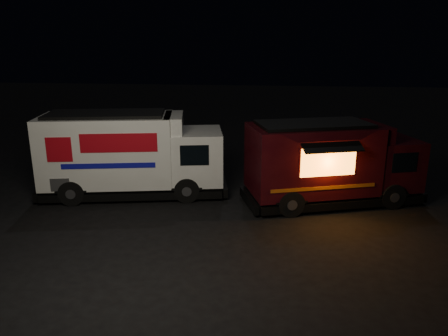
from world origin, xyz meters
TOP-DOWN VIEW (x-y plane):
  - ground at (0.00, 0.00)m, footprint 80.00×80.00m
  - white_truck at (-2.50, 2.60)m, footprint 6.53×3.24m
  - red_truck at (4.10, 2.59)m, footprint 6.08×3.73m

SIDE VIEW (x-z plane):
  - ground at x=0.00m, z-range 0.00..0.00m
  - red_truck at x=4.10m, z-range 0.00..2.66m
  - white_truck at x=-2.50m, z-range 0.00..2.83m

